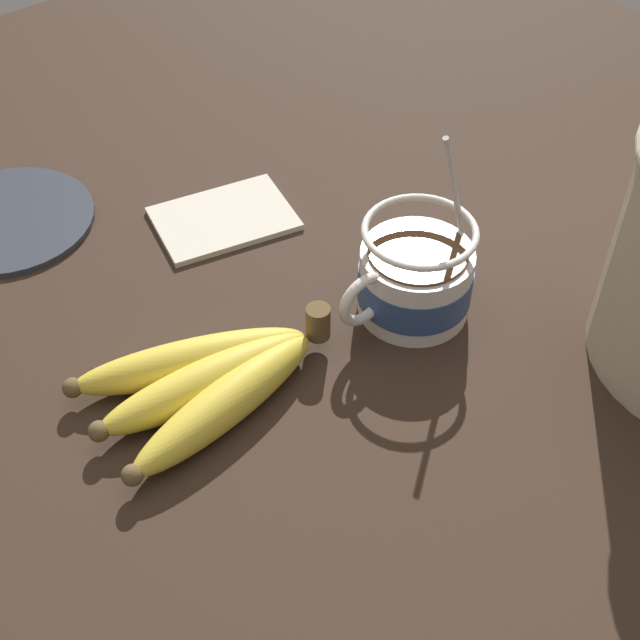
# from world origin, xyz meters

# --- Properties ---
(table) EXTENTS (1.37, 1.37, 0.04)m
(table) POSITION_xyz_m (0.00, 0.00, 0.02)
(table) COLOR #332319
(table) RESTS_ON ground
(coffee_mug) EXTENTS (0.15, 0.10, 0.17)m
(coffee_mug) POSITION_xyz_m (-0.09, 0.04, 0.07)
(coffee_mug) COLOR white
(coffee_mug) RESTS_ON table
(banana_bunch) EXTENTS (0.20, 0.13, 0.04)m
(banana_bunch) POSITION_xyz_m (0.10, 0.01, 0.05)
(banana_bunch) COLOR brown
(banana_bunch) RESTS_ON table
(napkin) EXTENTS (0.14, 0.11, 0.01)m
(napkin) POSITION_xyz_m (-0.03, -0.16, 0.04)
(napkin) COLOR beige
(napkin) RESTS_ON table
(small_plate) EXTENTS (0.16, 0.16, 0.01)m
(small_plate) POSITION_xyz_m (0.14, -0.28, 0.04)
(small_plate) COLOR #333842
(small_plate) RESTS_ON table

